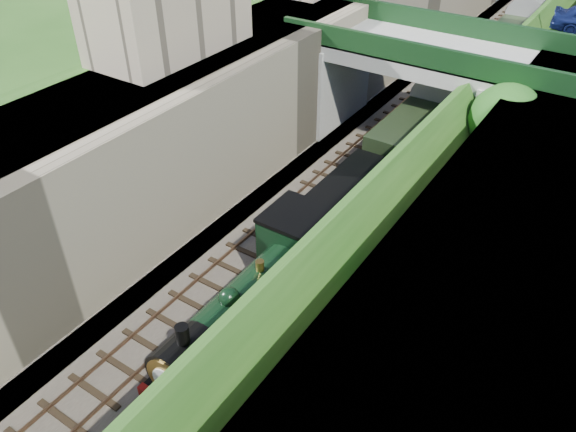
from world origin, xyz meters
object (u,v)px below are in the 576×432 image
Objects in this scene: tree at (509,123)px; tender at (351,211)px; road_bridge at (437,85)px; locomotive at (259,300)px.

tree is 1.10× the size of tender.
road_bridge is 1.56× the size of locomotive.
tender is at bearing 90.00° from locomotive.
road_bridge reaches higher than tree.
tender is (-0.00, 7.36, -0.27)m from locomotive.
road_bridge is 17.87m from locomotive.
road_bridge is at bearing 143.47° from tree.
tender is at bearing -88.59° from road_bridge.
road_bridge reaches higher than locomotive.
tree is 0.65× the size of locomotive.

